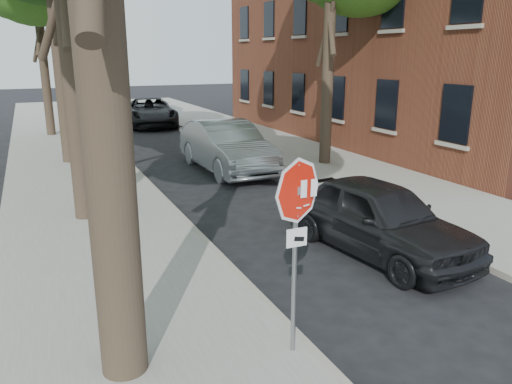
# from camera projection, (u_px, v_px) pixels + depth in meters

# --- Properties ---
(ground) EXTENTS (120.00, 120.00, 0.00)m
(ground) POSITION_uv_depth(u_px,v_px,m) (337.00, 345.00, 6.93)
(ground) COLOR black
(ground) RESTS_ON ground
(sidewalk_left) EXTENTS (4.00, 55.00, 0.12)m
(sidewalk_left) POSITION_uv_depth(u_px,v_px,m) (72.00, 175.00, 16.47)
(sidewalk_left) COLOR gray
(sidewalk_left) RESTS_ON ground
(sidewalk_right) EXTENTS (4.00, 55.00, 0.12)m
(sidewalk_right) POSITION_uv_depth(u_px,v_px,m) (298.00, 154.00, 19.84)
(sidewalk_right) COLOR gray
(sidewalk_right) RESTS_ON ground
(curb_left) EXTENTS (0.12, 55.00, 0.13)m
(curb_left) POSITION_uv_depth(u_px,v_px,m) (134.00, 169.00, 17.28)
(curb_left) COLOR #9E9384
(curb_left) RESTS_ON ground
(curb_right) EXTENTS (0.12, 55.00, 0.13)m
(curb_right) POSITION_uv_depth(u_px,v_px,m) (251.00, 158.00, 19.02)
(curb_right) COLOR #9E9384
(curb_right) RESTS_ON ground
(stop_sign) EXTENTS (0.76, 0.34, 2.61)m
(stop_sign) POSITION_uv_depth(u_px,v_px,m) (297.00, 220.00, 6.11)
(stop_sign) COLOR gray
(stop_sign) RESTS_ON sidewalk_left
(car_a) EXTENTS (2.29, 4.59, 1.50)m
(car_a) POSITION_uv_depth(u_px,v_px,m) (378.00, 217.00, 9.99)
(car_a) COLOR black
(car_a) RESTS_ON ground
(car_b) EXTENTS (1.90, 5.22, 1.71)m
(car_b) POSITION_uv_depth(u_px,v_px,m) (226.00, 146.00, 17.05)
(car_b) COLOR #919498
(car_b) RESTS_ON ground
(car_d) EXTENTS (3.26, 5.89, 1.56)m
(car_d) POSITION_uv_depth(u_px,v_px,m) (150.00, 112.00, 27.86)
(car_d) COLOR black
(car_d) RESTS_ON ground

